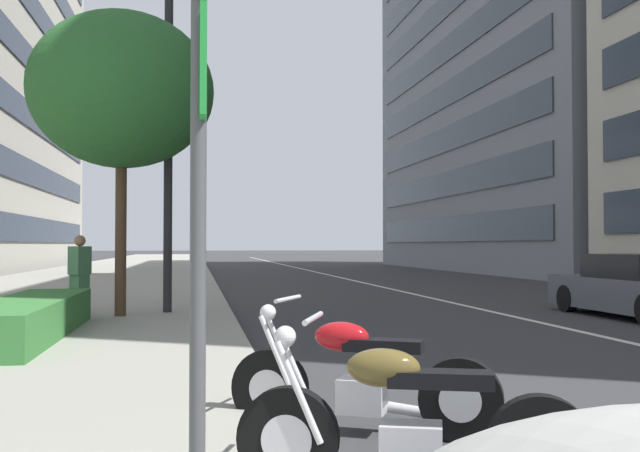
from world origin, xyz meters
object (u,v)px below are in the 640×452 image
Objects in this scene: motorcycle_by_sign_pole at (407,428)px; street_tree_far_plaza at (122,91)px; pedestrian_on_plaza at (80,275)px; motorcycle_mid_row at (359,382)px; parking_sign_by_curb at (200,157)px; street_lamp_with_banners at (184,51)px.

street_tree_far_plaza reaches higher than motorcycle_by_sign_pole.
street_tree_far_plaza is at bearing 18.52° from pedestrian_on_plaza.
motorcycle_mid_row is at bearing -72.54° from motorcycle_by_sign_pole.
motorcycle_by_sign_pole is 11.27m from pedestrian_on_plaza.
motorcycle_mid_row is 1.31× the size of pedestrian_on_plaza.
motorcycle_by_sign_pole is at bearing -37.72° from parking_sign_by_curb.
street_lamp_with_banners is at bearing -63.39° from motorcycle_by_sign_pole.
street_tree_far_plaza is at bearing 119.86° from street_lamp_with_banners.
motorcycle_by_sign_pole is 0.35× the size of street_tree_far_plaza.
motorcycle_by_sign_pole is 0.77× the size of parking_sign_by_curb.
motorcycle_by_sign_pole is 2.54m from parking_sign_by_curb.
motorcycle_by_sign_pole is 1.02× the size of motorcycle_mid_row.
pedestrian_on_plaza is (9.20, 3.58, 0.52)m from motorcycle_mid_row.
pedestrian_on_plaza is (-0.50, 2.00, -4.69)m from street_lamp_with_banners.
street_tree_far_plaza is (9.02, 2.78, 4.18)m from motorcycle_mid_row.
parking_sign_by_curb reaches higher than motorcycle_mid_row.
parking_sign_by_curb is 13.39m from street_lamp_with_banners.
motorcycle_by_sign_pole is 12.45m from street_lamp_with_banners.
motorcycle_by_sign_pole is at bearing -40.31° from pedestrian_on_plaza.
street_lamp_with_banners is (11.19, 1.55, 5.22)m from motorcycle_by_sign_pole.
street_lamp_with_banners is 5.88× the size of pedestrian_on_plaza.
pedestrian_on_plaza is (12.34, 2.27, -0.93)m from parking_sign_by_curb.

